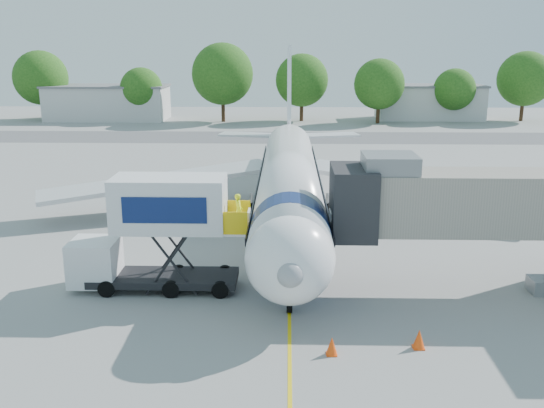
{
  "coord_description": "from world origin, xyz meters",
  "views": [
    {
      "loc": [
        -0.14,
        -34.03,
        11.41
      ],
      "look_at": [
        -0.93,
        -3.02,
        3.2
      ],
      "focal_mm": 40.0,
      "sensor_mm": 36.0,
      "label": 1
    }
  ],
  "objects_px": {
    "aircraft": "(289,180)",
    "jet_bridge": "(464,203)",
    "ground_tug": "(197,382)",
    "catering_hiloader": "(157,234)"
  },
  "relations": [
    {
      "from": "aircraft",
      "to": "jet_bridge",
      "type": "distance_m",
      "value": 13.77
    },
    {
      "from": "catering_hiloader",
      "to": "ground_tug",
      "type": "relative_size",
      "value": 2.57
    },
    {
      "from": "aircraft",
      "to": "jet_bridge",
      "type": "xyz_separation_m",
      "value": [
        7.99,
        -11.12,
        1.39
      ]
    },
    {
      "from": "aircraft",
      "to": "ground_tug",
      "type": "xyz_separation_m",
      "value": [
        -3.07,
        -20.51,
        -2.29
      ]
    },
    {
      "from": "jet_bridge",
      "to": "ground_tug",
      "type": "height_order",
      "value": "jet_bridge"
    },
    {
      "from": "aircraft",
      "to": "ground_tug",
      "type": "distance_m",
      "value": 20.87
    },
    {
      "from": "aircraft",
      "to": "ground_tug",
      "type": "relative_size",
      "value": 11.43
    },
    {
      "from": "aircraft",
      "to": "catering_hiloader",
      "type": "distance_m",
      "value": 12.77
    },
    {
      "from": "jet_bridge",
      "to": "catering_hiloader",
      "type": "relative_size",
      "value": 1.64
    },
    {
      "from": "jet_bridge",
      "to": "ground_tug",
      "type": "bearing_deg",
      "value": -139.65
    }
  ]
}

